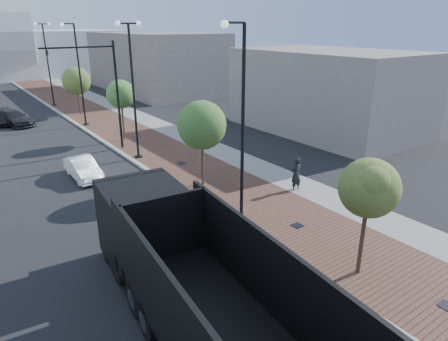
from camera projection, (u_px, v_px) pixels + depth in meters
sidewalk at (95, 111)px, 43.74m from camera, size 7.00×140.00×0.12m
concrete_strip at (119, 108)px, 45.21m from camera, size 2.40×140.00×0.13m
curb at (63, 115)px, 41.83m from camera, size 0.30×140.00×0.14m
dump_truck at (177, 271)px, 12.59m from camera, size 4.34×14.27×3.95m
white_sedan at (83, 168)px, 24.59m from camera, size 1.39×3.93×1.29m
dark_car_far at (13, 118)px, 37.53m from camera, size 3.57×5.30×1.43m
pedestrian at (296, 175)px, 22.53m from camera, size 0.74×0.49×2.02m
streetlight_1 at (241, 136)px, 17.71m from camera, size 1.44×0.56×9.21m
streetlight_2 at (133, 91)px, 26.77m from camera, size 1.72×0.56×9.28m
streetlight_3 at (79, 80)px, 36.04m from camera, size 1.44×0.56×9.21m
streetlight_4 at (48, 64)px, 45.10m from camera, size 1.72×0.56×9.28m
traffic_mast at (105, 85)px, 28.51m from camera, size 5.09×0.20×8.00m
tree_0 at (369, 188)px, 14.04m from camera, size 2.24×2.16×4.70m
tree_1 at (202, 125)px, 22.40m from camera, size 2.80×2.80×5.10m
tree_2 at (121, 94)px, 31.52m from camera, size 2.33×2.27×4.98m
tree_3 at (77, 81)px, 40.77m from camera, size 2.82×2.82×5.01m
commercial_block_ne at (155, 62)px, 56.83m from camera, size 12.00×22.00×8.00m
commercial_block_e at (327, 91)px, 35.18m from camera, size 10.00×16.00×7.00m
utility_cover_0 at (447, 306)px, 13.34m from camera, size 0.50×0.50×0.02m
utility_cover_1 at (297, 226)px, 18.68m from camera, size 0.50×0.50×0.02m
utility_cover_2 at (181, 163)px, 27.08m from camera, size 0.50×0.50×0.02m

